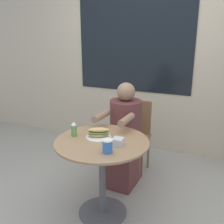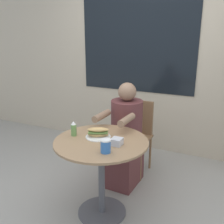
% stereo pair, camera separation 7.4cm
% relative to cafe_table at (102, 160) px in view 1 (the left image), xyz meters
% --- Properties ---
extents(ground_plane, '(8.00, 8.00, 0.00)m').
position_rel_cafe_table_xyz_m(ground_plane, '(0.00, 0.00, -0.56)').
color(ground_plane, gray).
extents(storefront_wall, '(8.00, 0.09, 2.80)m').
position_rel_cafe_table_xyz_m(storefront_wall, '(-0.00, 1.66, 0.85)').
color(storefront_wall, '#B7A88E').
rests_on(storefront_wall, ground_plane).
extents(cafe_table, '(0.84, 0.84, 0.75)m').
position_rel_cafe_table_xyz_m(cafe_table, '(0.00, 0.00, 0.00)').
color(cafe_table, '#997551').
rests_on(cafe_table, ground_plane).
extents(diner_chair, '(0.39, 0.39, 0.87)m').
position_rel_cafe_table_xyz_m(diner_chair, '(-0.01, 0.95, -0.04)').
color(diner_chair, brown).
rests_on(diner_chair, ground_plane).
extents(seated_diner, '(0.36, 0.63, 1.15)m').
position_rel_cafe_table_xyz_m(seated_diner, '(-0.02, 0.60, -0.06)').
color(seated_diner, brown).
rests_on(seated_diner, ground_plane).
extents(sandwich_on_plate, '(0.23, 0.23, 0.09)m').
position_rel_cafe_table_xyz_m(sandwich_on_plate, '(-0.06, 0.06, 0.23)').
color(sandwich_on_plate, white).
rests_on(sandwich_on_plate, cafe_table).
extents(drink_cup, '(0.09, 0.09, 0.11)m').
position_rel_cafe_table_xyz_m(drink_cup, '(0.14, -0.19, 0.25)').
color(drink_cup, '#336BB7').
rests_on(drink_cup, cafe_table).
extents(napkin_box, '(0.09, 0.09, 0.06)m').
position_rel_cafe_table_xyz_m(napkin_box, '(0.16, -0.03, 0.22)').
color(napkin_box, silver).
rests_on(napkin_box, cafe_table).
extents(condiment_bottle, '(0.05, 0.05, 0.14)m').
position_rel_cafe_table_xyz_m(condiment_bottle, '(-0.28, -0.01, 0.26)').
color(condiment_bottle, '#66934C').
rests_on(condiment_bottle, cafe_table).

